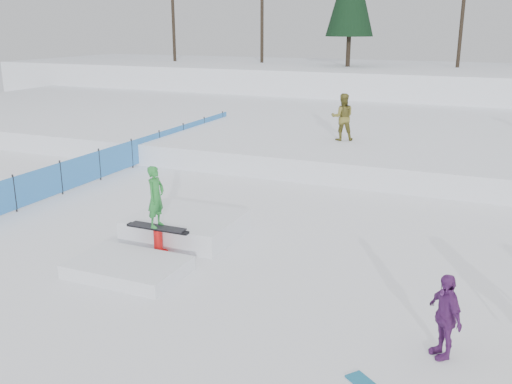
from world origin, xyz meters
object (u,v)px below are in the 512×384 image
at_px(walker_olive, 343,117).
at_px(jib_rail_feature, 171,234).
at_px(safety_fence, 132,153).
at_px(spectator_purple, 445,316).

xyz_separation_m(walker_olive, jib_rail_feature, (-1.38, -10.52, -1.41)).
distance_m(safety_fence, jib_rail_feature, 8.27).
distance_m(walker_olive, spectator_purple, 13.95).
height_order(safety_fence, jib_rail_feature, jib_rail_feature).
bearing_deg(walker_olive, safety_fence, 11.04).
xyz_separation_m(safety_fence, walker_olive, (6.84, 4.31, 1.16)).
relative_size(safety_fence, spectator_purple, 11.20).
xyz_separation_m(spectator_purple, jib_rail_feature, (-6.52, 2.41, -0.41)).
bearing_deg(safety_fence, jib_rail_feature, -48.67).
bearing_deg(safety_fence, walker_olive, 32.18).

